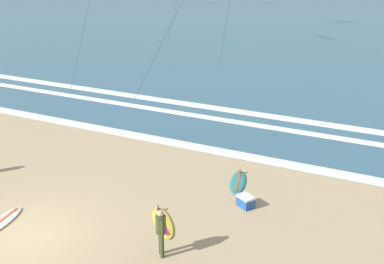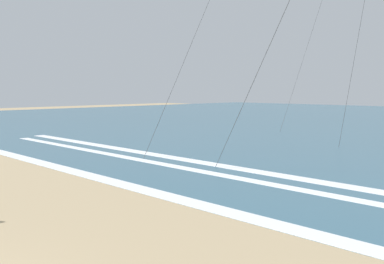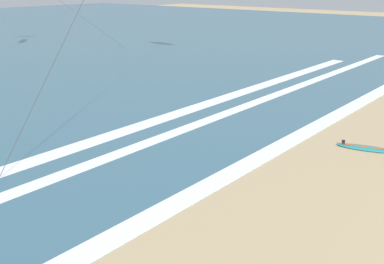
% 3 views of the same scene
% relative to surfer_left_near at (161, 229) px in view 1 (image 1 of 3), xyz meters
% --- Properties ---
extents(ground_plane, '(160.00, 160.00, 0.00)m').
position_rel_surfer_left_near_xyz_m(ground_plane, '(-4.51, -1.04, -0.96)').
color(ground_plane, tan).
extents(ocean_surface, '(140.00, 90.00, 0.01)m').
position_rel_surfer_left_near_xyz_m(ocean_surface, '(-4.51, 52.81, -0.95)').
color(ocean_surface, '#386075').
rests_on(ocean_surface, ground).
extents(wave_foam_shoreline, '(36.53, 0.81, 0.01)m').
position_rel_surfer_left_near_xyz_m(wave_foam_shoreline, '(-5.21, 8.21, -0.94)').
color(wave_foam_shoreline, white).
rests_on(wave_foam_shoreline, ocean_surface).
extents(wave_foam_mid_break, '(51.97, 0.66, 0.01)m').
position_rel_surfer_left_near_xyz_m(wave_foam_mid_break, '(-2.73, 12.41, -0.94)').
color(wave_foam_mid_break, white).
rests_on(wave_foam_mid_break, ocean_surface).
extents(wave_foam_outer_break, '(48.43, 0.86, 0.01)m').
position_rel_surfer_left_near_xyz_m(wave_foam_outer_break, '(-5.56, 14.18, -0.94)').
color(wave_foam_outer_break, white).
rests_on(wave_foam_outer_break, ocean_surface).
extents(surfer_left_near, '(0.41, 0.43, 1.60)m').
position_rel_surfer_left_near_xyz_m(surfer_left_near, '(0.00, 0.00, 0.00)').
color(surfer_left_near, '#384223').
rests_on(surfer_left_near, ground).
extents(surfboard_near_water, '(1.82, 1.98, 0.25)m').
position_rel_surfer_left_near_xyz_m(surfboard_near_water, '(-0.87, 1.62, -0.91)').
color(surfboard_near_water, yellow).
rests_on(surfboard_near_water, ground).
extents(surfboard_left_pile, '(1.11, 2.18, 0.25)m').
position_rel_surfer_left_near_xyz_m(surfboard_left_pile, '(0.40, 5.61, -0.91)').
color(surfboard_left_pile, teal).
rests_on(surfboard_left_pile, ground).
extents(surfboard_right_spare, '(0.95, 2.17, 0.25)m').
position_rel_surfer_left_near_xyz_m(surfboard_right_spare, '(-5.92, -0.83, -0.91)').
color(surfboard_right_spare, silver).
rests_on(surfboard_right_spare, ground).
extents(cooler_box, '(0.76, 0.70, 0.44)m').
position_rel_surfer_left_near_xyz_m(cooler_box, '(1.32, 3.95, -0.74)').
color(cooler_box, '#1E4C9E').
rests_on(cooler_box, ground).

